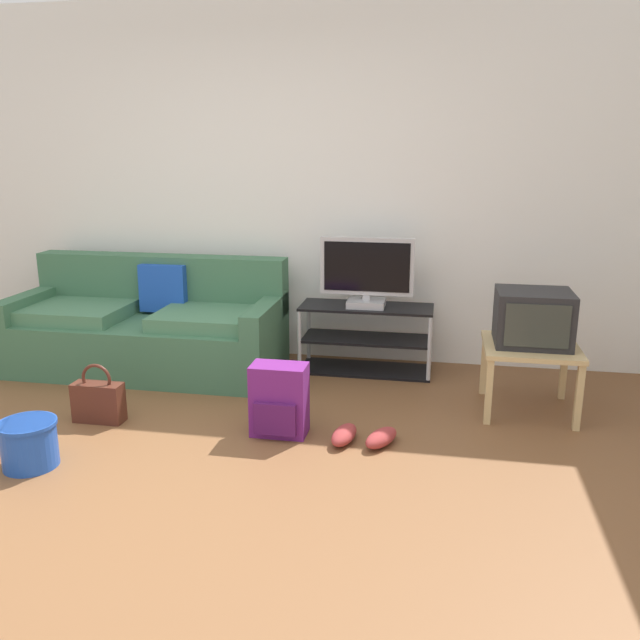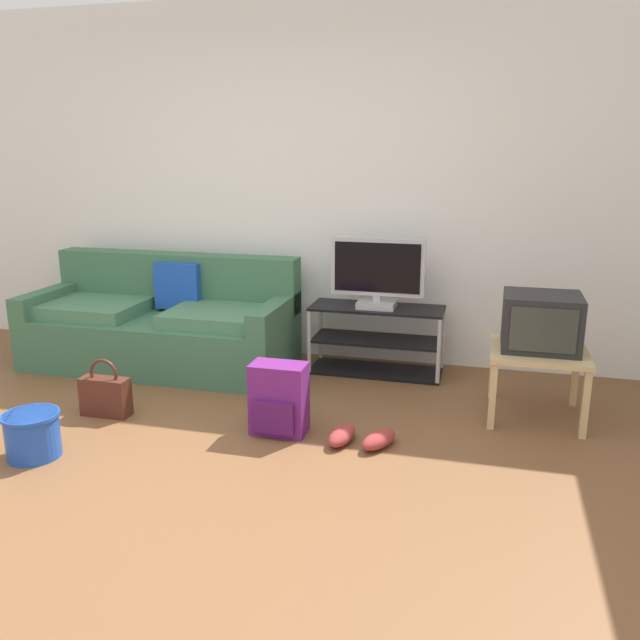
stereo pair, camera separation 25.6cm
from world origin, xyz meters
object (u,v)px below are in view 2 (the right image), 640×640
couch (164,325)px  crt_tv (541,322)px  cleaning_bucket (32,433)px  backpack (279,399)px  sneakers_pair (360,438)px  side_table (538,359)px  tv_stand (376,340)px  handbag (105,395)px  flat_tv (377,274)px

couch → crt_tv: (2.72, -0.34, 0.30)m
cleaning_bucket → backpack: bearing=27.9°
sneakers_pair → backpack: bearing=174.6°
side_table → backpack: size_ratio=1.36×
sneakers_pair → couch: bearing=149.4°
backpack → cleaning_bucket: 1.35m
couch → tv_stand: couch is taller
couch → tv_stand: bearing=7.6°
side_table → handbag: 2.68m
sneakers_pair → side_table: bearing=34.9°
tv_stand → side_table: 1.25m
cleaning_bucket → tv_stand: bearing=49.7°
side_table → crt_tv: (-0.00, 0.02, 0.23)m
side_table → cleaning_bucket: (-2.65, -1.26, -0.24)m
handbag → cleaning_bucket: 0.61m
backpack → side_table: bearing=51.0°
flat_tv → sneakers_pair: flat_tv is taller
tv_stand → sneakers_pair: bearing=-84.0°
flat_tv → backpack: (-0.36, -1.18, -0.54)m
cleaning_bucket → sneakers_pair: 1.79m
side_table → backpack: bearing=-156.7°
handbag → cleaning_bucket: (-0.06, -0.60, 0.00)m
couch → flat_tv: bearing=6.9°
couch → side_table: 2.74m
handbag → crt_tv: bearing=14.5°
crt_tv → sneakers_pair: (-0.97, -0.69, -0.56)m
handbag → sneakers_pair: size_ratio=0.90×
crt_tv → backpack: bearing=-156.2°
cleaning_bucket → sneakers_pair: bearing=19.1°
tv_stand → flat_tv: size_ratio=1.44×
side_table → flat_tv: bearing=153.2°
couch → backpack: 1.60m
tv_stand → side_table: bearing=-27.7°
tv_stand → side_table: tv_stand is taller
couch → side_table: size_ratio=3.46×
crt_tv → backpack: size_ratio=1.07×
backpack → sneakers_pair: size_ratio=1.03×
side_table → tv_stand: bearing=152.3°
tv_stand → sneakers_pair: size_ratio=2.37×
flat_tv → backpack: 1.35m
crt_tv → couch: bearing=172.8°
crt_tv → backpack: crt_tv is taller
handbag → couch: bearing=97.0°
side_table → backpack: side_table is taller
flat_tv → crt_tv: (1.10, -0.54, -0.14)m
flat_tv → sneakers_pair: size_ratio=1.65×
tv_stand → handbag: tv_stand is taller
handbag → sneakers_pair: (1.62, -0.02, -0.09)m
flat_tv → couch: bearing=-173.1°
tv_stand → flat_tv: 0.50m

